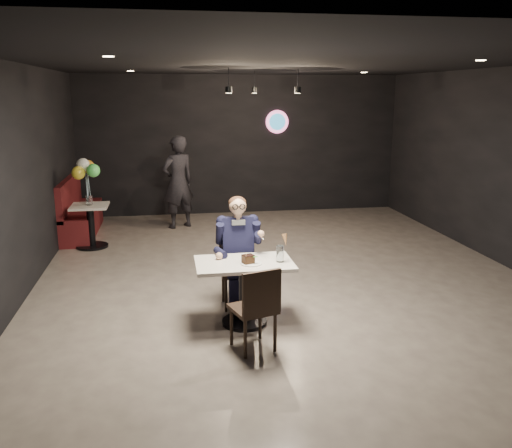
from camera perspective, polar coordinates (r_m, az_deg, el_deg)
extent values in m
plane|color=gray|center=(7.94, 2.91, -5.58)|extent=(9.00, 9.00, 0.00)
cube|color=black|center=(9.47, 0.47, 15.25)|extent=(1.40, 1.20, 0.36)
cube|color=white|center=(6.27, -1.25, -7.26)|extent=(1.10, 0.70, 0.75)
cube|color=black|center=(6.75, -1.92, -4.95)|extent=(0.42, 0.46, 0.92)
cube|color=black|center=(5.65, -0.33, -8.73)|extent=(0.54, 0.56, 0.92)
cube|color=black|center=(6.67, -1.94, -2.83)|extent=(0.60, 0.80, 1.44)
cylinder|color=white|center=(6.06, -0.52, -4.18)|extent=(0.24, 0.24, 0.01)
cube|color=black|center=(6.05, -0.84, -3.74)|extent=(0.15, 0.14, 0.09)
ellipsoid|color=#317F29|center=(6.01, -0.06, -3.47)|extent=(0.06, 0.04, 0.01)
cylinder|color=silver|center=(6.12, 2.54, -3.14)|extent=(0.08, 0.08, 0.19)
cone|color=tan|center=(6.12, 3.09, -1.67)|extent=(0.08, 0.08, 0.14)
cube|color=#4B1016|center=(10.73, -17.95, 1.79)|extent=(0.53, 2.13, 1.07)
cube|color=white|center=(9.75, -16.97, -0.17)|extent=(0.62, 0.62, 0.77)
cylinder|color=silver|center=(9.66, -17.16, 2.41)|extent=(0.11, 0.11, 0.16)
cube|color=yellow|center=(9.60, -17.33, 4.79)|extent=(0.41, 0.41, 0.68)
imported|color=black|center=(10.76, -8.21, 4.37)|extent=(0.79, 0.69, 1.82)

